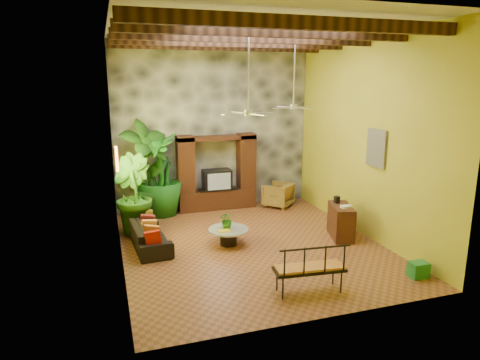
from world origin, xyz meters
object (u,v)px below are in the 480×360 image
object	(u,v)px
ceiling_fan_back	(294,99)
side_console	(341,222)
tall_plant_c	(160,174)
iron_bench	(311,266)
ceiling_fan_front	(249,103)
sofa	(150,236)
tall_plant_a	(147,169)
coffee_table	(228,234)
tall_plant_b	(132,194)
wicker_armchair	(278,195)
green_bin	(418,270)
entertainment_center	(217,178)

from	to	relation	value
ceiling_fan_back	side_console	bearing A→B (deg)	-63.19
tall_plant_c	iron_bench	distance (m)	6.11
ceiling_fan_back	iron_bench	bearing A→B (deg)	-109.12
ceiling_fan_front	sofa	world-z (taller)	ceiling_fan_front
tall_plant_a	iron_bench	world-z (taller)	tall_plant_a
tall_plant_a	tall_plant_c	bearing A→B (deg)	20.67
ceiling_fan_front	tall_plant_c	distance (m)	4.39
side_console	coffee_table	bearing A→B (deg)	-170.93
ceiling_fan_front	tall_plant_b	xyz separation A→B (m)	(-2.43, 2.11, -2.37)
tall_plant_a	side_console	distance (m)	5.54
coffee_table	ceiling_fan_back	bearing A→B (deg)	26.53
coffee_table	wicker_armchair	bearing A→B (deg)	47.67
ceiling_fan_back	tall_plant_b	xyz separation A→B (m)	(-4.23, 0.51, -2.37)
sofa	coffee_table	bearing A→B (deg)	-107.26
wicker_armchair	green_bin	size ratio (longest dim) A/B	2.24
entertainment_center	tall_plant_c	xyz separation A→B (m)	(-1.73, -0.06, 0.24)
side_console	green_bin	distance (m)	2.50
coffee_table	iron_bench	world-z (taller)	iron_bench
ceiling_fan_back	tall_plant_b	world-z (taller)	ceiling_fan_back
tall_plant_b	tall_plant_c	world-z (taller)	tall_plant_c
coffee_table	green_bin	distance (m)	4.26
iron_bench	ceiling_fan_back	bearing A→B (deg)	76.44
wicker_armchair	tall_plant_a	distance (m)	4.12
ceiling_fan_front	iron_bench	size ratio (longest dim) A/B	1.35
wicker_armchair	sofa	bearing A→B (deg)	-14.21
ceiling_fan_front	tall_plant_c	bearing A→B (deg)	113.77
entertainment_center	tall_plant_b	bearing A→B (deg)	-151.47
tall_plant_c	side_console	xyz separation A→B (m)	(4.06, -3.32, -0.79)
tall_plant_b	tall_plant_c	xyz separation A→B (m)	(0.90, 1.37, 0.18)
wicker_armchair	tall_plant_c	bearing A→B (deg)	-46.51
wicker_armchair	ceiling_fan_back	bearing A→B (deg)	38.02
coffee_table	iron_bench	xyz separation A→B (m)	(0.77, -2.81, 0.29)
ceiling_fan_back	tall_plant_c	xyz separation A→B (m)	(-3.33, 1.88, -2.20)
tall_plant_b	side_console	size ratio (longest dim) A/B	1.98
ceiling_fan_front	tall_plant_a	world-z (taller)	ceiling_fan_front
ceiling_fan_front	tall_plant_b	bearing A→B (deg)	139.02
ceiling_fan_front	side_console	xyz separation A→B (m)	(2.53, 0.16, -2.99)
tall_plant_a	entertainment_center	bearing A→B (deg)	5.37
entertainment_center	wicker_armchair	distance (m)	2.01
tall_plant_b	wicker_armchair	bearing A→B (deg)	13.30
coffee_table	tall_plant_b	bearing A→B (deg)	143.62
sofa	ceiling_fan_front	bearing A→B (deg)	-118.64
wicker_armchair	tall_plant_b	world-z (taller)	tall_plant_b
sofa	tall_plant_c	xyz separation A→B (m)	(0.61, 2.50, 0.93)
ceiling_fan_back	green_bin	distance (m)	5.19
tall_plant_b	ceiling_fan_back	bearing A→B (deg)	-6.86
ceiling_fan_back	wicker_armchair	size ratio (longest dim) A/B	2.27
ceiling_fan_front	side_console	world-z (taller)	ceiling_fan_front
sofa	coffee_table	distance (m)	1.88
tall_plant_c	tall_plant_a	bearing A→B (deg)	-159.33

